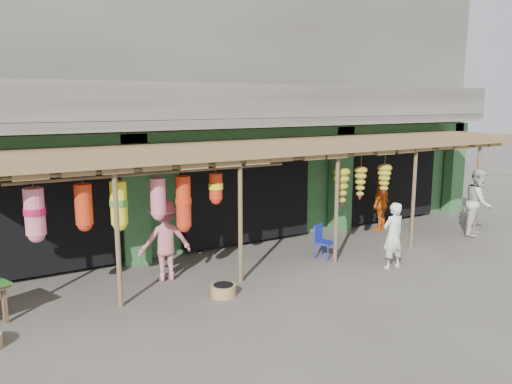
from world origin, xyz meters
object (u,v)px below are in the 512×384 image
blue_chair (322,239)px  person_front (393,236)px  person_shopper (165,240)px  person_right (479,202)px  person_vendor (381,204)px

blue_chair → person_front: size_ratio=0.54×
person_front → person_shopper: (-4.65, 1.86, 0.11)m
person_right → person_vendor: (-1.97, 1.74, -0.16)m
blue_chair → person_vendor: bearing=-3.7°
blue_chair → person_shopper: (-3.76, 0.46, 0.41)m
person_front → person_vendor: bearing=-127.3°
person_shopper → person_front: bearing=163.8°
person_vendor → person_right: bearing=115.6°
person_right → person_vendor: 2.64m
blue_chair → person_front: person_front is taller
person_shopper → person_vendor: bearing=-168.4°
person_shopper → person_right: bearing=178.9°
person_right → blue_chair: bearing=146.9°
person_front → person_right: person_right is taller
blue_chair → person_shopper: size_ratio=0.47×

